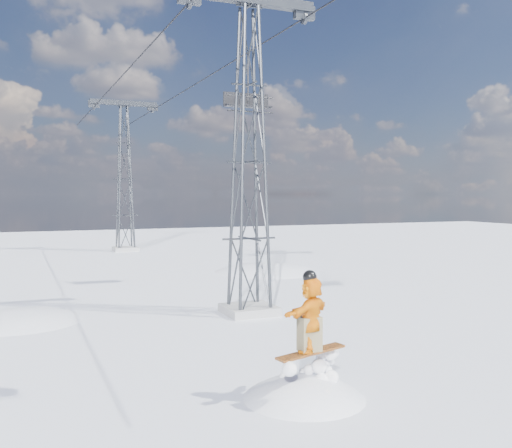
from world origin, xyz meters
The scene contains 6 objects.
ground centered at (0.00, 0.00, 0.00)m, with size 120.00×120.00×0.00m, color white.
snow_terrain centered at (-4.77, 21.24, -9.59)m, with size 39.00×37.00×22.00m.
lift_tower_near centered at (0.80, 8.00, 5.47)m, with size 5.20×1.80×11.43m.
lift_tower_far centered at (0.80, 33.00, 5.47)m, with size 5.20×1.80×11.43m.
haul_cables centered at (0.80, 19.50, 10.85)m, with size 4.46×51.00×0.06m.
lift_chair_mid centered at (3.00, 13.56, 8.63)m, with size 2.23×0.64×2.77m.
Camera 1 is at (-7.01, -11.00, 4.35)m, focal length 40.00 mm.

